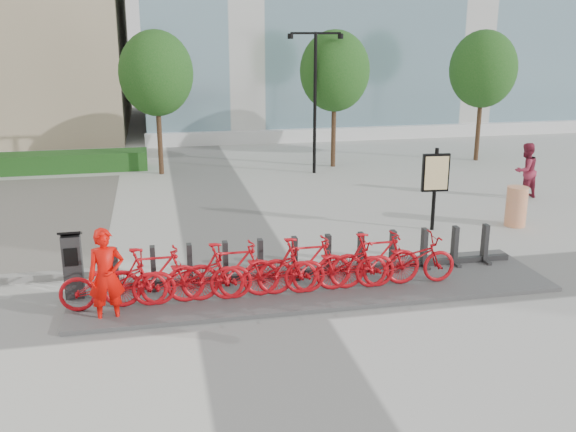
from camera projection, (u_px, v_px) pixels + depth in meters
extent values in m
plane|color=#A7A7A3|center=(254.00, 299.00, 12.46)|extent=(120.00, 120.00, 0.00)
cube|color=#17471A|center=(65.00, 162.00, 23.78)|extent=(6.00, 1.20, 0.70)
cylinder|color=brown|center=(159.00, 133.00, 23.03)|extent=(0.18, 0.18, 3.00)
ellipsoid|color=#154912|center=(156.00, 73.00, 22.45)|extent=(2.60, 2.60, 2.99)
cylinder|color=brown|center=(334.00, 127.00, 24.32)|extent=(0.18, 0.18, 3.00)
ellipsoid|color=#154912|center=(335.00, 71.00, 23.74)|extent=(2.60, 2.60, 2.99)
cylinder|color=brown|center=(479.00, 123.00, 25.52)|extent=(0.18, 0.18, 3.00)
ellipsoid|color=#154912|center=(483.00, 69.00, 24.94)|extent=(2.60, 2.60, 2.99)
cylinder|color=black|center=(315.00, 104.00, 22.91)|extent=(0.12, 0.12, 5.00)
cube|color=black|center=(303.00, 33.00, 22.14)|extent=(0.90, 0.08, 0.08)
cube|color=black|center=(328.00, 33.00, 22.32)|extent=(0.90, 0.08, 0.08)
cylinder|color=black|center=(290.00, 36.00, 22.08)|extent=(0.20, 0.20, 0.18)
cylinder|color=black|center=(341.00, 36.00, 22.44)|extent=(0.20, 0.20, 0.18)
cube|color=#494949|center=(315.00, 286.00, 12.99)|extent=(9.60, 2.40, 0.08)
imported|color=#B00A11|center=(113.00, 282.00, 11.73)|extent=(1.95, 0.68, 1.02)
imported|color=#B00A11|center=(153.00, 276.00, 11.86)|extent=(1.89, 0.53, 1.14)
imported|color=#B00A11|center=(193.00, 276.00, 12.02)|extent=(1.95, 0.68, 1.02)
imported|color=#B00A11|center=(231.00, 270.00, 12.15)|extent=(1.89, 0.53, 1.14)
imported|color=#B00A11|center=(268.00, 270.00, 12.31)|extent=(1.95, 0.68, 1.02)
imported|color=#B00A11|center=(305.00, 265.00, 12.44)|extent=(1.89, 0.53, 1.14)
imported|color=#B00A11|center=(340.00, 265.00, 12.60)|extent=(1.95, 0.68, 1.02)
imported|color=#B00A11|center=(375.00, 260.00, 12.72)|extent=(1.89, 0.53, 1.14)
imported|color=#B00A11|center=(409.00, 260.00, 12.88)|extent=(1.95, 0.68, 1.02)
cube|color=#272728|center=(73.00, 266.00, 12.21)|extent=(0.35, 0.30, 1.24)
cube|color=black|center=(70.00, 233.00, 12.02)|extent=(0.42, 0.36, 0.16)
cube|color=black|center=(71.00, 257.00, 11.99)|extent=(0.25, 0.02, 0.35)
imported|color=red|center=(106.00, 276.00, 11.25)|extent=(0.68, 0.49, 1.74)
imported|color=maroon|center=(525.00, 171.00, 19.82)|extent=(1.00, 0.88, 1.73)
cylinder|color=#F25E07|center=(516.00, 206.00, 17.03)|extent=(0.62, 0.62, 1.07)
cylinder|color=black|center=(434.00, 189.00, 16.54)|extent=(0.10, 0.10, 2.17)
cube|color=black|center=(436.00, 173.00, 16.42)|extent=(0.71, 0.16, 0.98)
cube|color=#EFD08B|center=(437.00, 173.00, 16.36)|extent=(0.61, 0.07, 0.87)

